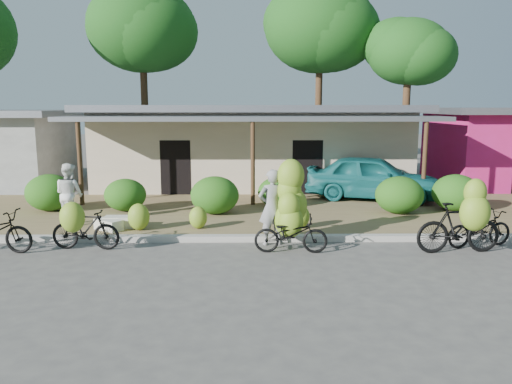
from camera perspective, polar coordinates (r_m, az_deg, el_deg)
ground at (r=10.54m, az=-0.20°, el=-8.52°), size 100.00×100.00×0.00m
sidewalk at (r=15.36m, az=-0.34°, el=-2.44°), size 60.00×6.00×0.12m
curb at (r=12.44m, az=-0.27°, el=-5.30°), size 60.00×0.25×0.15m
shop_main at (r=21.00m, az=-0.43°, el=5.44°), size 13.00×8.50×3.35m
shop_pink at (r=23.56m, az=26.13°, el=4.80°), size 6.00×6.00×3.25m
tree_far_center at (r=27.01m, az=-13.28°, el=17.89°), size 5.51×5.42×9.31m
tree_center_right at (r=27.14m, az=6.89°, el=18.28°), size 5.76×5.69×9.53m
tree_near_right at (r=25.84m, az=16.59°, el=15.28°), size 4.11×3.91×7.51m
hedge_0 at (r=16.61m, az=-22.53°, el=-0.06°), size 1.46×1.31×1.14m
hedge_1 at (r=15.85m, az=-14.72°, el=-0.32°), size 1.28×1.15×1.00m
hedge_2 at (r=14.95m, az=-4.74°, el=-0.36°), size 1.45×1.31×1.13m
hedge_3 at (r=16.03m, az=2.37°, el=-0.00°), size 1.20×1.08×0.94m
hedge_4 at (r=15.55m, az=16.06°, el=-0.33°), size 1.44×1.30×1.12m
hedge_5 at (r=16.55m, az=21.87°, el=-0.06°), size 1.45×1.30×1.13m
bike_left at (r=12.16m, az=-19.16°, el=-3.80°), size 1.64×1.17×1.26m
bike_center at (r=11.62m, az=3.97°, el=-2.56°), size 1.70×1.18×2.10m
bike_right at (r=12.08m, az=22.52°, el=-3.29°), size 1.99×1.27×1.80m
bike_far_right at (r=12.99m, az=24.17°, el=-3.83°), size 1.79×0.99×0.89m
loose_banana_a at (r=13.33m, az=-13.26°, el=-2.78°), size 0.56×0.48×0.70m
loose_banana_b at (r=13.24m, az=-6.64°, el=-2.91°), size 0.47×0.40×0.59m
loose_banana_c at (r=13.25m, az=5.07°, el=-2.80°), size 0.50×0.43×0.63m
sack_near at (r=13.78m, az=-15.20°, el=-3.32°), size 0.85×0.40×0.30m
sack_far at (r=13.59m, az=-16.48°, el=-3.60°), size 0.83×0.75×0.28m
vendor at (r=11.96m, az=1.83°, el=-1.75°), size 0.76×0.60×1.84m
bystander at (r=14.49m, az=-20.56°, el=-0.19°), size 1.02×0.96×1.68m
teal_van at (r=17.69m, az=13.18°, el=1.65°), size 4.84×3.09×1.53m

